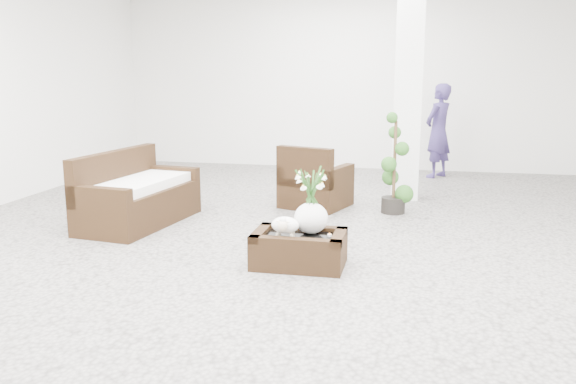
% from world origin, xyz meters
% --- Properties ---
extents(ground, '(11.00, 11.00, 0.00)m').
position_xyz_m(ground, '(0.00, 0.00, 0.00)').
color(ground, gray).
rests_on(ground, ground).
extents(column, '(0.40, 0.40, 3.50)m').
position_xyz_m(column, '(1.20, 2.80, 1.75)').
color(column, white).
rests_on(column, ground).
extents(coffee_table, '(0.90, 0.60, 0.31)m').
position_xyz_m(coffee_table, '(0.24, -0.70, 0.16)').
color(coffee_table, '#311E0E').
rests_on(coffee_table, ground).
extents(sheep_figurine, '(0.28, 0.23, 0.21)m').
position_xyz_m(sheep_figurine, '(0.12, -0.80, 0.42)').
color(sheep_figurine, white).
rests_on(sheep_figurine, coffee_table).
extents(planter_narcissus, '(0.44, 0.44, 0.80)m').
position_xyz_m(planter_narcissus, '(0.34, -0.60, 0.71)').
color(planter_narcissus, white).
rests_on(planter_narcissus, coffee_table).
extents(tealight, '(0.04, 0.04, 0.03)m').
position_xyz_m(tealight, '(0.54, -0.68, 0.33)').
color(tealight, white).
rests_on(tealight, coffee_table).
extents(armchair, '(1.04, 1.02, 0.89)m').
position_xyz_m(armchair, '(-0.03, 1.95, 0.44)').
color(armchair, '#311E0E').
rests_on(armchair, ground).
extents(loveseat, '(1.05, 1.81, 0.92)m').
position_xyz_m(loveseat, '(-2.05, 0.51, 0.46)').
color(loveseat, '#311E0E').
rests_on(loveseat, ground).
extents(topiary, '(0.36, 0.36, 1.34)m').
position_xyz_m(topiary, '(1.07, 1.78, 0.67)').
color(topiary, '#244E19').
rests_on(topiary, ground).
extents(shopper, '(0.68, 0.74, 1.69)m').
position_xyz_m(shopper, '(1.73, 4.77, 0.84)').
color(shopper, navy).
rests_on(shopper, ground).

